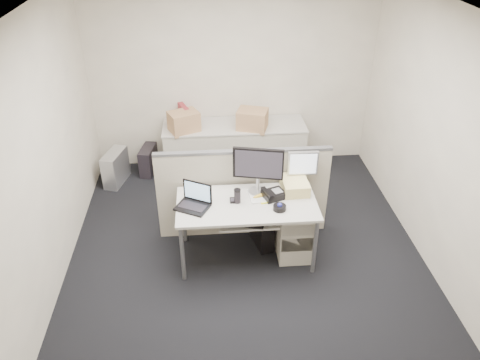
{
  "coord_description": "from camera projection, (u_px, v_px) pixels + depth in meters",
  "views": [
    {
      "loc": [
        -0.4,
        -4.09,
        3.57
      ],
      "look_at": [
        -0.06,
        0.15,
        0.93
      ],
      "focal_mm": 35.0,
      "sensor_mm": 36.0,
      "label": 1
    }
  ],
  "objects": [
    {
      "name": "banana",
      "position": [
        261.0,
        195.0,
        5.07
      ],
      "size": [
        0.19,
        0.11,
        0.04
      ],
      "primitive_type": "ellipsoid",
      "rotation": [
        0.0,
        0.0,
        0.39
      ],
      "color": "gold",
      "rests_on": "desk"
    },
    {
      "name": "cardboard_box_right",
      "position": [
        252.0,
        120.0,
        6.46
      ],
      "size": [
        0.48,
        0.42,
        0.29
      ],
      "primitive_type": "cube",
      "rotation": [
        0.0,
        0.0,
        -0.3
      ],
      "color": "#B27757",
      "rests_on": "back_counter"
    },
    {
      "name": "cubicle_partition",
      "position": [
        243.0,
        194.0,
        5.46
      ],
      "size": [
        2.0,
        0.06,
        1.1
      ],
      "primitive_type": "cube",
      "color": "#B0A390",
      "rests_on": "floor"
    },
    {
      "name": "trackball",
      "position": [
        280.0,
        208.0,
        4.87
      ],
      "size": [
        0.17,
        0.17,
        0.05
      ],
      "primitive_type": "cylinder",
      "rotation": [
        0.0,
        0.0,
        0.32
      ],
      "color": "black",
      "rests_on": "desk"
    },
    {
      "name": "keyboard",
      "position": [
        244.0,
        222.0,
        4.84
      ],
      "size": [
        0.45,
        0.25,
        0.02
      ],
      "primitive_type": "cube",
      "rotation": [
        0.0,
        0.0,
        -0.25
      ],
      "color": "black",
      "rests_on": "keyboard_tray"
    },
    {
      "name": "pc_tower_spare_dark",
      "position": [
        148.0,
        160.0,
        6.85
      ],
      "size": [
        0.25,
        0.45,
        0.4
      ],
      "primitive_type": "cube",
      "rotation": [
        0.0,
        0.0,
        -0.2
      ],
      "color": "black",
      "rests_on": "floor"
    },
    {
      "name": "desk",
      "position": [
        247.0,
        208.0,
        5.02
      ],
      "size": [
        1.5,
        0.75,
        0.73
      ],
      "color": "#BCB7AE",
      "rests_on": "floor"
    },
    {
      "name": "red_binder",
      "position": [
        184.0,
        115.0,
        6.59
      ],
      "size": [
        0.18,
        0.32,
        0.29
      ],
      "primitive_type": "cube",
      "rotation": [
        0.0,
        0.0,
        0.36
      ],
      "color": "maroon",
      "rests_on": "back_counter"
    },
    {
      "name": "desk_phone",
      "position": [
        274.0,
        195.0,
        5.06
      ],
      "size": [
        0.28,
        0.26,
        0.07
      ],
      "primitive_type": "cube",
      "rotation": [
        0.0,
        0.0,
        0.36
      ],
      "color": "black",
      "rests_on": "desk"
    },
    {
      "name": "travel_mug",
      "position": [
        237.0,
        196.0,
        4.96
      ],
      "size": [
        0.07,
        0.07,
        0.15
      ],
      "primitive_type": "cylinder",
      "rotation": [
        0.0,
        0.0,
        0.04
      ],
      "color": "black",
      "rests_on": "desk"
    },
    {
      "name": "wall_front",
      "position": [
        283.0,
        333.0,
        2.76
      ],
      "size": [
        4.0,
        0.02,
        2.7
      ],
      "primitive_type": "cube",
      "color": "#BFB5A5",
      "rests_on": "ground"
    },
    {
      "name": "monitor_small",
      "position": [
        302.0,
        169.0,
        5.19
      ],
      "size": [
        0.34,
        0.18,
        0.41
      ],
      "primitive_type": "cube",
      "rotation": [
        0.0,
        0.0,
        -0.02
      ],
      "color": "#B7B7BC",
      "rests_on": "desk"
    },
    {
      "name": "sticky_pad",
      "position": [
        264.0,
        202.0,
        5.0
      ],
      "size": [
        0.09,
        0.09,
        0.01
      ],
      "primitive_type": "cube",
      "rotation": [
        0.0,
        0.0,
        0.25
      ],
      "color": "#F1F41C",
      "rests_on": "desk"
    },
    {
      "name": "drawer_pedestal",
      "position": [
        295.0,
        228.0,
        5.28
      ],
      "size": [
        0.4,
        0.55,
        0.65
      ],
      "primitive_type": "cube",
      "color": "beige",
      "rests_on": "floor"
    },
    {
      "name": "wall_right",
      "position": [
        441.0,
        144.0,
        4.8
      ],
      "size": [
        0.02,
        4.5,
        2.7
      ],
      "primitive_type": "cube",
      "color": "#BFB5A5",
      "rests_on": "ground"
    },
    {
      "name": "cardboard_box_left",
      "position": [
        184.0,
        122.0,
        6.4
      ],
      "size": [
        0.47,
        0.42,
        0.29
      ],
      "primitive_type": "cube",
      "rotation": [
        0.0,
        0.0,
        0.41
      ],
      "color": "#B27757",
      "rests_on": "back_counter"
    },
    {
      "name": "wall_left",
      "position": [
        42.0,
        160.0,
        4.53
      ],
      "size": [
        0.02,
        4.5,
        2.7
      ],
      "primitive_type": "cube",
      "color": "#BFB5A5",
      "rests_on": "ground"
    },
    {
      "name": "paper_stack",
      "position": [
        259.0,
        196.0,
        5.1
      ],
      "size": [
        0.25,
        0.3,
        0.01
      ],
      "primitive_type": "cube",
      "rotation": [
        0.0,
        0.0,
        0.08
      ],
      "color": "silver",
      "rests_on": "desk"
    },
    {
      "name": "back_counter",
      "position": [
        234.0,
        149.0,
        6.82
      ],
      "size": [
        2.0,
        0.6,
        0.72
      ],
      "primitive_type": "cube",
      "color": "beige",
      "rests_on": "floor"
    },
    {
      "name": "keyboard_tray",
      "position": [
        248.0,
        221.0,
        4.89
      ],
      "size": [
        0.62,
        0.32,
        0.02
      ],
      "primitive_type": "cube",
      "color": "#BCB7AE",
      "rests_on": "desk"
    },
    {
      "name": "floor",
      "position": [
        246.0,
        255.0,
        5.38
      ],
      "size": [
        4.0,
        4.5,
        0.01
      ],
      "primitive_type": "cube",
      "color": "black",
      "rests_on": "ground"
    },
    {
      "name": "pc_tower_desk",
      "position": [
        262.0,
        230.0,
        5.46
      ],
      "size": [
        0.26,
        0.43,
        0.38
      ],
      "primitive_type": "cube",
      "rotation": [
        0.0,
        0.0,
        0.25
      ],
      "color": "black",
      "rests_on": "floor"
    },
    {
      "name": "monitor_main",
      "position": [
        258.0,
        171.0,
        5.02
      ],
      "size": [
        0.58,
        0.32,
        0.54
      ],
      "primitive_type": "cube",
      "rotation": [
        0.0,
        0.0,
        -0.22
      ],
      "color": "black",
      "rests_on": "desk"
    },
    {
      "name": "pc_tower_spare_silver",
      "position": [
        116.0,
        168.0,
        6.6
      ],
      "size": [
        0.33,
        0.54,
        0.47
      ],
      "primitive_type": "cube",
      "rotation": [
        0.0,
        0.0,
        -0.27
      ],
      "color": "#B7B7BC",
      "rests_on": "floor"
    },
    {
      "name": "cellphone",
      "position": [
        232.0,
        200.0,
        5.02
      ],
      "size": [
        0.06,
        0.11,
        0.01
      ],
      "primitive_type": "cube",
      "rotation": [
        0.0,
        0.0,
        -0.02
      ],
      "color": "black",
      "rests_on": "desk"
    },
    {
      "name": "laptop",
      "position": [
        192.0,
        198.0,
        4.84
      ],
      "size": [
        0.41,
        0.38,
        0.25
      ],
      "primitive_type": "cube",
      "rotation": [
        0.0,
        0.0,
        -0.48
      ],
      "color": "black",
      "rests_on": "desk"
    },
    {
      "name": "wall_back",
      "position": [
        232.0,
        76.0,
        6.56
      ],
      "size": [
        4.0,
        0.02,
        2.7
      ],
      "primitive_type": "cube",
      "color": "#BFB5A5",
      "rests_on": "ground"
    },
    {
      "name": "manila_folders",
      "position": [
        295.0,
        185.0,
        5.16
      ],
      "size": [
        0.29,
        0.36,
        0.13
      ],
      "primitive_type": "cube",
      "rotation": [
        0.0,
        0.0,
        0.03
      ],
      "color": "#DDCA81",
      "rests_on": "desk"
    },
    {
      "name": "ceiling",
      "position": [
        249.0,
        11.0,
        3.95
      ],
      "size": [
        4.0,
        4.5,
        0.01
      ],
      "primitive_type": "cube",
      "color": "white",
      "rests_on": "ground"
    }
  ]
}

